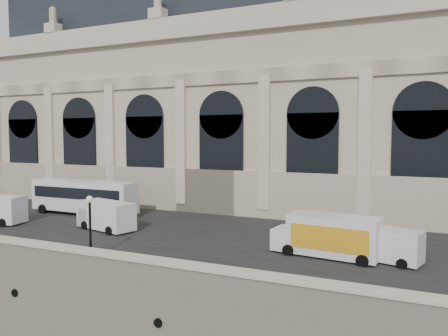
{
  "coord_description": "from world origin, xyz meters",
  "views": [
    {
      "loc": [
        16.03,
        -21.35,
        14.7
      ],
      "look_at": [
        -3.72,
        22.0,
        11.21
      ],
      "focal_mm": 35.0,
      "sensor_mm": 36.0,
      "label": 1
    }
  ],
  "objects_px": {
    "van_c": "(378,244)",
    "lamp_right": "(90,228)",
    "bus_left": "(84,196)",
    "van_b": "(104,215)",
    "box_truck": "(327,236)"
  },
  "relations": [
    {
      "from": "bus_left",
      "to": "box_truck",
      "type": "bearing_deg",
      "value": -11.63
    },
    {
      "from": "lamp_right",
      "to": "van_c",
      "type": "bearing_deg",
      "value": 24.1
    },
    {
      "from": "bus_left",
      "to": "van_b",
      "type": "bearing_deg",
      "value": -35.97
    },
    {
      "from": "van_b",
      "to": "lamp_right",
      "type": "relative_size",
      "value": 1.4
    },
    {
      "from": "bus_left",
      "to": "box_truck",
      "type": "relative_size",
      "value": 1.65
    },
    {
      "from": "box_truck",
      "to": "lamp_right",
      "type": "distance_m",
      "value": 16.83
    },
    {
      "from": "bus_left",
      "to": "lamp_right",
      "type": "relative_size",
      "value": 2.83
    },
    {
      "from": "van_b",
      "to": "lamp_right",
      "type": "distance_m",
      "value": 10.07
    },
    {
      "from": "van_c",
      "to": "lamp_right",
      "type": "height_order",
      "value": "lamp_right"
    },
    {
      "from": "bus_left",
      "to": "van_b",
      "type": "xyz_separation_m",
      "value": [
        7.07,
        -5.13,
        -0.76
      ]
    },
    {
      "from": "van_b",
      "to": "box_truck",
      "type": "xyz_separation_m",
      "value": [
        20.63,
        -0.57,
        0.17
      ]
    },
    {
      "from": "van_c",
      "to": "box_truck",
      "type": "relative_size",
      "value": 0.72
    },
    {
      "from": "van_c",
      "to": "box_truck",
      "type": "xyz_separation_m",
      "value": [
        -3.38,
        -0.5,
        0.33
      ]
    },
    {
      "from": "van_c",
      "to": "lamp_right",
      "type": "xyz_separation_m",
      "value": [
        -18.33,
        -8.2,
        1.06
      ]
    },
    {
      "from": "bus_left",
      "to": "van_b",
      "type": "distance_m",
      "value": 8.77
    }
  ]
}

